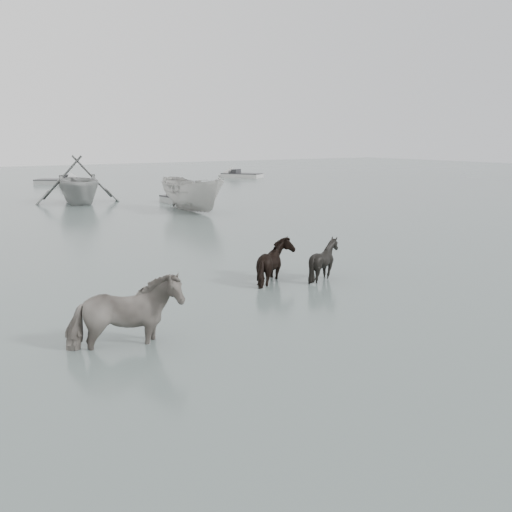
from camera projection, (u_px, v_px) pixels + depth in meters
name	position (u px, v px, depth m)	size (l,w,h in m)	color
ground	(276.00, 317.00, 12.00)	(140.00, 140.00, 0.00)	#4B5A57
pony_pinto	(124.00, 301.00, 10.10)	(0.93, 2.04, 1.72)	black
pony_dark	(277.00, 255.00, 14.79)	(1.40, 1.20, 1.41)	black
pony_black	(324.00, 256.00, 15.09)	(1.03, 1.16, 1.28)	black
rowboat_trail	(78.00, 178.00, 32.24)	(4.70, 5.45, 2.87)	#999B99
boat_small	(193.00, 192.00, 28.86)	(1.91, 5.07, 1.96)	#B3B2AE
skiff_port	(185.00, 197.00, 32.56)	(4.51, 1.60, 0.75)	#B0B2B0
skiff_mid	(59.00, 179.00, 45.85)	(4.87, 1.60, 0.75)	#979A97
skiff_star	(242.00, 173.00, 53.59)	(5.18, 1.60, 0.75)	#BBBBB6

